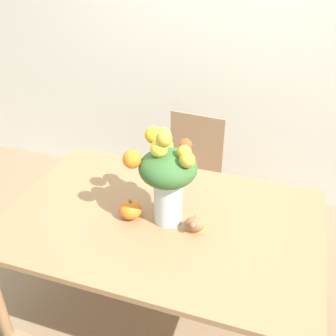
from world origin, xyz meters
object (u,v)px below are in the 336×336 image
at_px(turkey_figurine, 195,222).
at_px(pumpkin, 130,210).
at_px(flower_vase, 167,174).
at_px(dining_chair_near_window, 189,177).

bearing_deg(turkey_figurine, pumpkin, -177.43).
bearing_deg(turkey_figurine, flower_vase, 169.58).
relative_size(flower_vase, dining_chair_near_window, 0.55).
distance_m(turkey_figurine, dining_chair_near_window, 0.96).
bearing_deg(flower_vase, dining_chair_near_window, 97.87).
xyz_separation_m(flower_vase, turkey_figurine, (0.15, -0.03, -0.22)).
bearing_deg(pumpkin, dining_chair_near_window, 86.04).
relative_size(turkey_figurine, dining_chair_near_window, 0.14).
bearing_deg(pumpkin, flower_vase, 13.64).
relative_size(pumpkin, dining_chair_near_window, 0.13).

